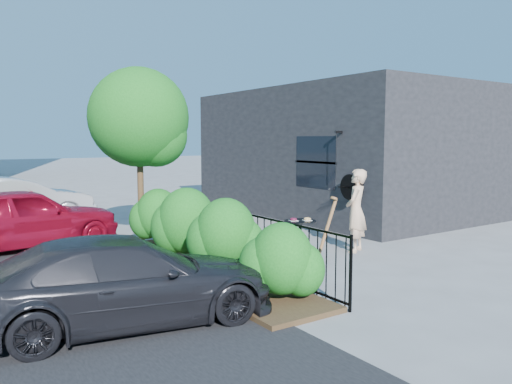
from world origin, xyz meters
TOP-DOWN VIEW (x-y plane):
  - ground at (0.00, 0.00)m, footprint 120.00×120.00m
  - shop_building at (5.50, 4.50)m, footprint 6.22×9.00m
  - fence at (-1.50, 0.00)m, footprint 0.05×6.05m
  - planting_bed at (-2.20, 0.00)m, footprint 1.30×6.00m
  - shrubs at (-2.10, 0.10)m, footprint 1.10×5.60m
  - patio_tree at (-2.24, 2.76)m, footprint 2.20×2.20m
  - cafe_table at (-0.16, -0.24)m, footprint 0.64×0.64m
  - woman at (1.32, -0.31)m, footprint 0.78×0.70m
  - shovel at (-1.26, -2.11)m, footprint 0.57×0.20m
  - car_red at (-4.56, 4.03)m, footprint 4.24×2.17m
  - car_silver at (-4.20, 7.37)m, footprint 4.27×1.95m
  - car_darkgrey at (-4.24, -1.66)m, footprint 4.16×2.18m

SIDE VIEW (x-z plane):
  - ground at x=0.00m, z-range 0.00..0.00m
  - planting_bed at x=-2.20m, z-range 0.00..0.08m
  - cafe_table at x=-0.16m, z-range 0.13..0.98m
  - fence at x=-1.50m, z-range 0.01..1.11m
  - car_darkgrey at x=-4.24m, z-range 0.00..1.15m
  - car_silver at x=-4.20m, z-range 0.00..1.36m
  - shovel at x=-1.26m, z-range -0.10..1.46m
  - car_red at x=-4.56m, z-range 0.00..1.38m
  - shrubs at x=-2.10m, z-range 0.08..1.32m
  - woman at x=1.32m, z-range 0.00..1.79m
  - shop_building at x=5.50m, z-range 0.00..4.00m
  - patio_tree at x=-2.24m, z-range 0.79..4.73m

